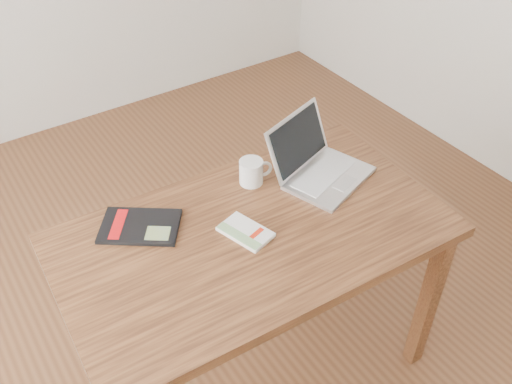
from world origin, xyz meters
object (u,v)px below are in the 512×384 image
white_guidebook (245,232)px  laptop (318,164)px  black_guidebook (140,226)px  desk (254,250)px  coffee_mug (252,171)px

white_guidebook → laptop: size_ratio=0.50×
white_guidebook → black_guidebook: size_ratio=0.63×
desk → laptop: 0.40m
desk → white_guidebook: size_ratio=6.78×
black_guidebook → laptop: 0.67m
desk → laptop: laptop is taller
black_guidebook → laptop: (0.66, -0.10, 0.04)m
white_guidebook → laptop: (0.39, 0.12, 0.04)m
desk → white_guidebook: (-0.03, 0.00, 0.10)m
laptop → white_guidebook: bearing=178.4°
black_guidebook → coffee_mug: size_ratio=2.49×
white_guidebook → coffee_mug: bearing=35.4°
black_guidebook → desk: bearing=-89.8°
white_guidebook → black_guidebook: white_guidebook is taller
desk → coffee_mug: 0.29m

